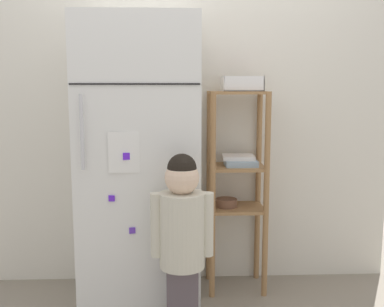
{
  "coord_description": "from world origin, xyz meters",
  "views": [
    {
      "loc": [
        -0.1,
        -2.66,
        1.32
      ],
      "look_at": [
        0.02,
        0.02,
        0.92
      ],
      "focal_mm": 42.52,
      "sensor_mm": 36.0,
      "label": 1
    }
  ],
  "objects_px": {
    "child_standing": "(182,230)",
    "pantry_shelf_unit": "(236,176)",
    "refrigerator": "(141,165)",
    "fruit_bin": "(242,85)"
  },
  "relations": [
    {
      "from": "child_standing",
      "to": "fruit_bin",
      "type": "distance_m",
      "value": 1.03
    },
    {
      "from": "fruit_bin",
      "to": "pantry_shelf_unit",
      "type": "bearing_deg",
      "value": 174.86
    },
    {
      "from": "child_standing",
      "to": "refrigerator",
      "type": "bearing_deg",
      "value": 117.22
    },
    {
      "from": "child_standing",
      "to": "pantry_shelf_unit",
      "type": "height_order",
      "value": "pantry_shelf_unit"
    },
    {
      "from": "refrigerator",
      "to": "fruit_bin",
      "type": "relative_size",
      "value": 6.91
    },
    {
      "from": "refrigerator",
      "to": "pantry_shelf_unit",
      "type": "relative_size",
      "value": 1.33
    },
    {
      "from": "fruit_bin",
      "to": "refrigerator",
      "type": "bearing_deg",
      "value": -165.61
    },
    {
      "from": "child_standing",
      "to": "pantry_shelf_unit",
      "type": "relative_size",
      "value": 0.77
    },
    {
      "from": "refrigerator",
      "to": "child_standing",
      "type": "distance_m",
      "value": 0.58
    },
    {
      "from": "refrigerator",
      "to": "child_standing",
      "type": "bearing_deg",
      "value": -62.78
    }
  ]
}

